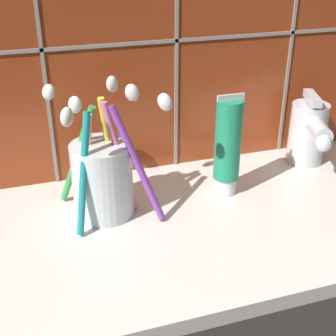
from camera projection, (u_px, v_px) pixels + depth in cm
name	position (u px, v px, depth cm)	size (l,w,h in cm)	color
sink_counter	(200.00, 224.00, 62.70)	(75.87, 33.18, 2.00)	silver
toothbrush_cup	(103.00, 175.00, 60.77)	(15.07, 12.46, 18.25)	silver
toothpaste_tube	(228.00, 146.00, 64.86)	(3.86, 3.67, 14.88)	white
sink_faucet	(309.00, 132.00, 74.21)	(6.72, 11.95, 11.42)	silver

